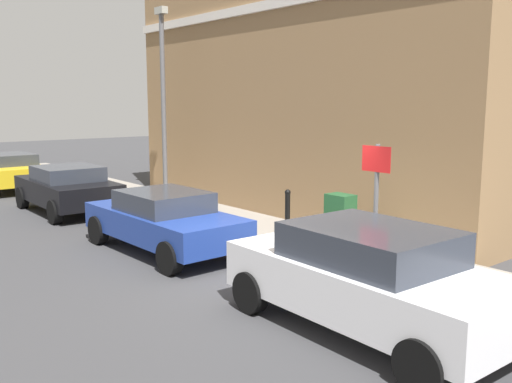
{
  "coord_description": "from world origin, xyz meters",
  "views": [
    {
      "loc": [
        -6.45,
        -7.24,
        3.15
      ],
      "look_at": [
        1.33,
        2.22,
        1.2
      ],
      "focal_mm": 39.44,
      "sensor_mm": 36.0,
      "label": 1
    }
  ],
  "objects_px": {
    "car_blue": "(164,220)",
    "utility_cabinet": "(340,224)",
    "car_yellow": "(6,170)",
    "lamppost": "(163,97)",
    "bollard_near_cabinet": "(288,210)",
    "street_sign": "(376,190)",
    "car_white": "(368,276)",
    "car_black": "(68,188)"
  },
  "relations": [
    {
      "from": "car_black",
      "to": "bollard_near_cabinet",
      "type": "distance_m",
      "value": 7.01
    },
    {
      "from": "car_white",
      "to": "car_black",
      "type": "distance_m",
      "value": 11.02
    },
    {
      "from": "car_yellow",
      "to": "lamppost",
      "type": "height_order",
      "value": "lamppost"
    },
    {
      "from": "car_black",
      "to": "lamppost",
      "type": "bearing_deg",
      "value": -110.12
    },
    {
      "from": "car_white",
      "to": "car_black",
      "type": "height_order",
      "value": "car_white"
    },
    {
      "from": "car_blue",
      "to": "lamppost",
      "type": "height_order",
      "value": "lamppost"
    },
    {
      "from": "lamppost",
      "to": "car_white",
      "type": "bearing_deg",
      "value": -104.96
    },
    {
      "from": "utility_cabinet",
      "to": "street_sign",
      "type": "height_order",
      "value": "street_sign"
    },
    {
      "from": "car_black",
      "to": "car_yellow",
      "type": "relative_size",
      "value": 0.91
    },
    {
      "from": "car_yellow",
      "to": "bollard_near_cabinet",
      "type": "height_order",
      "value": "car_yellow"
    },
    {
      "from": "car_blue",
      "to": "utility_cabinet",
      "type": "bearing_deg",
      "value": -136.76
    },
    {
      "from": "car_white",
      "to": "bollard_near_cabinet",
      "type": "bearing_deg",
      "value": -28.87
    },
    {
      "from": "utility_cabinet",
      "to": "lamppost",
      "type": "height_order",
      "value": "lamppost"
    },
    {
      "from": "car_white",
      "to": "car_black",
      "type": "bearing_deg",
      "value": 1.37
    },
    {
      "from": "car_white",
      "to": "car_blue",
      "type": "xyz_separation_m",
      "value": [
        -0.02,
        5.48,
        -0.09
      ]
    },
    {
      "from": "car_blue",
      "to": "car_black",
      "type": "xyz_separation_m",
      "value": [
        0.06,
        5.55,
        0.03
      ]
    },
    {
      "from": "car_yellow",
      "to": "bollard_near_cabinet",
      "type": "bearing_deg",
      "value": -168.38
    },
    {
      "from": "car_yellow",
      "to": "car_black",
      "type": "bearing_deg",
      "value": 179.97
    },
    {
      "from": "car_yellow",
      "to": "lamppost",
      "type": "relative_size",
      "value": 0.76
    },
    {
      "from": "lamppost",
      "to": "street_sign",
      "type": "bearing_deg",
      "value": -96.38
    },
    {
      "from": "car_black",
      "to": "car_blue",
      "type": "bearing_deg",
      "value": -179.48
    },
    {
      "from": "utility_cabinet",
      "to": "lamppost",
      "type": "distance_m",
      "value": 7.64
    },
    {
      "from": "car_white",
      "to": "bollard_near_cabinet",
      "type": "height_order",
      "value": "car_white"
    },
    {
      "from": "car_black",
      "to": "street_sign",
      "type": "bearing_deg",
      "value": -169.24
    },
    {
      "from": "car_black",
      "to": "car_yellow",
      "type": "bearing_deg",
      "value": 2.03
    },
    {
      "from": "car_white",
      "to": "car_black",
      "type": "xyz_separation_m",
      "value": [
        0.04,
        11.02,
        -0.07
      ]
    },
    {
      "from": "car_white",
      "to": "bollard_near_cabinet",
      "type": "xyz_separation_m",
      "value": [
        2.66,
        4.52,
        -0.08
      ]
    },
    {
      "from": "bollard_near_cabinet",
      "to": "street_sign",
      "type": "xyz_separation_m",
      "value": [
        -0.96,
        -3.27,
        0.96
      ]
    },
    {
      "from": "car_blue",
      "to": "utility_cabinet",
      "type": "xyz_separation_m",
      "value": [
        2.58,
        -2.65,
        -0.01
      ]
    },
    {
      "from": "car_blue",
      "to": "lamppost",
      "type": "xyz_separation_m",
      "value": [
        2.69,
        4.52,
        2.62
      ]
    },
    {
      "from": "utility_cabinet",
      "to": "lamppost",
      "type": "relative_size",
      "value": 0.2
    },
    {
      "from": "utility_cabinet",
      "to": "bollard_near_cabinet",
      "type": "xyz_separation_m",
      "value": [
        0.1,
        1.69,
        0.02
      ]
    },
    {
      "from": "bollard_near_cabinet",
      "to": "car_yellow",
      "type": "bearing_deg",
      "value": 102.52
    },
    {
      "from": "utility_cabinet",
      "to": "bollard_near_cabinet",
      "type": "distance_m",
      "value": 1.7
    },
    {
      "from": "car_white",
      "to": "street_sign",
      "type": "height_order",
      "value": "street_sign"
    },
    {
      "from": "car_blue",
      "to": "car_black",
      "type": "relative_size",
      "value": 1.04
    },
    {
      "from": "utility_cabinet",
      "to": "street_sign",
      "type": "relative_size",
      "value": 0.5
    },
    {
      "from": "car_blue",
      "to": "car_black",
      "type": "distance_m",
      "value": 5.55
    },
    {
      "from": "street_sign",
      "to": "car_black",
      "type": "bearing_deg",
      "value": 99.6
    },
    {
      "from": "bollard_near_cabinet",
      "to": "car_black",
      "type": "bearing_deg",
      "value": 111.91
    },
    {
      "from": "car_white",
      "to": "car_blue",
      "type": "relative_size",
      "value": 1.02
    },
    {
      "from": "car_yellow",
      "to": "lamppost",
      "type": "xyz_separation_m",
      "value": [
        2.72,
        -6.69,
        2.6
      ]
    }
  ]
}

